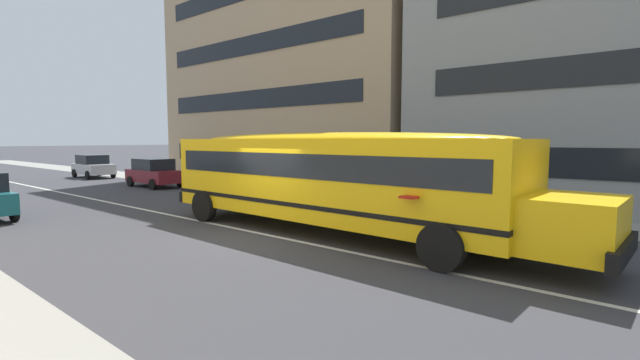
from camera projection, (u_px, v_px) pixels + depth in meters
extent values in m
plane|color=#38383D|center=(268.00, 235.00, 12.69)|extent=(400.00, 400.00, 0.00)
cube|color=gray|center=(401.00, 205.00, 18.39)|extent=(120.00, 3.00, 0.01)
cube|color=silver|center=(268.00, 235.00, 12.69)|extent=(110.00, 0.16, 0.01)
cube|color=yellow|center=(325.00, 178.00, 12.85)|extent=(11.32, 2.73, 2.26)
cube|color=yellow|center=(574.00, 225.00, 8.65)|extent=(1.67, 2.18, 1.13)
cube|color=black|center=(623.00, 251.00, 8.15)|extent=(0.24, 2.57, 0.37)
cube|color=black|center=(211.00, 194.00, 16.70)|extent=(0.24, 2.57, 0.37)
cube|color=black|center=(325.00, 164.00, 12.81)|extent=(10.64, 2.76, 0.66)
cube|color=black|center=(325.00, 200.00, 12.91)|extent=(11.34, 2.76, 0.12)
ellipsoid|color=yellow|center=(325.00, 139.00, 12.74)|extent=(10.87, 2.52, 0.37)
cylinder|color=red|center=(409.00, 197.00, 9.39)|extent=(0.46, 0.46, 0.03)
cylinder|color=black|center=(487.00, 229.00, 11.09)|extent=(1.03, 0.30, 1.03)
cylinder|color=black|center=(441.00, 247.00, 9.17)|extent=(1.03, 0.30, 1.03)
cylinder|color=black|center=(262.00, 199.00, 16.73)|extent=(1.03, 0.30, 1.03)
cylinder|color=black|center=(204.00, 206.00, 14.81)|extent=(1.03, 0.30, 1.03)
cylinder|color=black|center=(14.00, 213.00, 14.81)|extent=(0.60, 0.19, 0.60)
cube|color=maroon|center=(155.00, 176.00, 25.50)|extent=(3.92, 1.74, 0.70)
cube|color=black|center=(153.00, 164.00, 25.54)|extent=(2.21, 1.58, 0.64)
cylinder|color=black|center=(180.00, 182.00, 25.32)|extent=(0.60, 0.19, 0.60)
cylinder|color=black|center=(153.00, 184.00, 24.05)|extent=(0.60, 0.19, 0.60)
cylinder|color=black|center=(157.00, 179.00, 27.02)|extent=(0.60, 0.19, 0.60)
cylinder|color=black|center=(130.00, 181.00, 25.75)|extent=(0.60, 0.19, 0.60)
cube|color=#B7BABF|center=(93.00, 169.00, 31.73)|extent=(3.96, 1.85, 0.70)
cube|color=black|center=(92.00, 159.00, 31.77)|extent=(2.26, 1.65, 0.64)
cylinder|color=black|center=(113.00, 174.00, 31.50)|extent=(0.61, 0.20, 0.60)
cylinder|color=black|center=(88.00, 175.00, 30.26)|extent=(0.61, 0.20, 0.60)
cylinder|color=black|center=(99.00, 172.00, 33.26)|extent=(0.61, 0.20, 0.60)
cylinder|color=black|center=(74.00, 173.00, 32.02)|extent=(0.61, 0.20, 0.60)
cube|color=tan|center=(307.00, 61.00, 29.59)|extent=(19.01, 9.73, 16.00)
cube|color=black|center=(253.00, 153.00, 26.45)|extent=(15.97, 0.04, 1.10)
cube|color=black|center=(252.00, 100.00, 26.16)|extent=(15.97, 0.04, 1.10)
cube|color=black|center=(252.00, 45.00, 25.86)|extent=(15.97, 0.04, 1.10)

